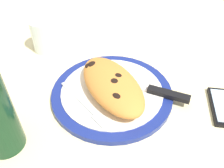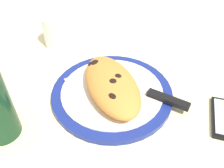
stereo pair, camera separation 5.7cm
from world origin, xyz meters
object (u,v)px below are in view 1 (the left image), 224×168
(fork, at_px, (87,107))
(water_glass, at_px, (45,37))
(calzone, at_px, (112,84))
(knife, at_px, (154,91))
(plate, at_px, (112,93))

(fork, bearing_deg, water_glass, 164.59)
(calzone, height_order, fork, calzone)
(calzone, xyz_separation_m, water_glass, (-0.29, 0.00, -0.00))
(water_glass, bearing_deg, knife, 10.67)
(calzone, xyz_separation_m, knife, (0.07, 0.07, -0.02))
(plate, xyz_separation_m, water_glass, (-0.29, -0.00, 0.03))
(plate, distance_m, water_glass, 0.29)
(fork, height_order, water_glass, water_glass)
(knife, xyz_separation_m, water_glass, (-0.36, -0.07, 0.02))
(calzone, height_order, water_glass, water_glass)
(calzone, relative_size, knife, 1.05)
(calzone, distance_m, water_glass, 0.29)
(fork, distance_m, water_glass, 0.30)
(calzone, bearing_deg, fork, -93.73)
(calzone, distance_m, fork, 0.08)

